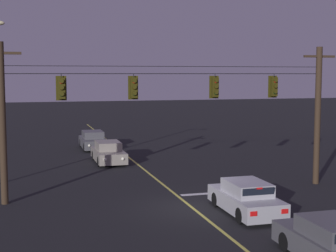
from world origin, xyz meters
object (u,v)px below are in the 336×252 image
(traffic_light_left_inner, at_px, (134,88))
(car_oncoming_lead, at_px, (108,153))
(car_waiting_near_lane, at_px, (246,198))
(traffic_light_centre, at_px, (215,87))
(traffic_light_right_inner, at_px, (274,87))
(traffic_light_leftmost, at_px, (61,88))
(car_oncoming_trailing, at_px, (93,141))
(car_waiting_second_near, at_px, (331,243))

(traffic_light_left_inner, xyz_separation_m, car_oncoming_lead, (0.26, 9.53, -4.54))
(traffic_light_left_inner, xyz_separation_m, car_waiting_near_lane, (3.83, -4.40, -4.54))
(traffic_light_centre, xyz_separation_m, traffic_light_right_inner, (3.21, 0.00, 0.00))
(car_waiting_near_lane, bearing_deg, traffic_light_leftmost, 148.47)
(traffic_light_centre, relative_size, car_waiting_near_lane, 0.28)
(traffic_light_leftmost, height_order, car_oncoming_trailing, traffic_light_leftmost)
(traffic_light_leftmost, bearing_deg, traffic_light_right_inner, 0.00)
(car_oncoming_lead, bearing_deg, traffic_light_right_inner, -53.53)
(traffic_light_centre, distance_m, car_oncoming_trailing, 17.18)
(traffic_light_right_inner, bearing_deg, car_waiting_second_near, -107.77)
(car_waiting_near_lane, bearing_deg, car_oncoming_trailing, 100.33)
(car_waiting_near_lane, height_order, car_oncoming_lead, same)
(traffic_light_leftmost, relative_size, car_waiting_near_lane, 0.28)
(traffic_light_leftmost, distance_m, car_oncoming_lead, 11.15)
(traffic_light_right_inner, bearing_deg, car_oncoming_lead, 126.47)
(car_waiting_near_lane, distance_m, car_oncoming_lead, 14.38)
(traffic_light_leftmost, relative_size, car_waiting_second_near, 0.28)
(traffic_light_centre, bearing_deg, car_oncoming_trailing, 103.96)
(car_oncoming_lead, bearing_deg, car_waiting_second_near, -79.40)
(traffic_light_leftmost, bearing_deg, car_oncoming_lead, 69.24)
(traffic_light_left_inner, xyz_separation_m, car_waiting_second_near, (3.98, -10.35, -4.54))
(traffic_light_centre, xyz_separation_m, car_oncoming_trailing, (-4.00, 16.08, -4.54))
(traffic_light_right_inner, distance_m, car_waiting_near_lane, 7.22)
(traffic_light_left_inner, relative_size, car_waiting_near_lane, 0.28)
(car_oncoming_lead, xyz_separation_m, car_waiting_second_near, (3.72, -19.88, 0.00))
(car_oncoming_trailing, distance_m, car_waiting_second_near, 26.72)
(traffic_light_right_inner, xyz_separation_m, car_waiting_second_near, (-3.32, -10.35, -4.54))
(traffic_light_leftmost, xyz_separation_m, car_oncoming_lead, (3.61, 9.53, -4.54))
(traffic_light_centre, height_order, car_oncoming_trailing, traffic_light_centre)
(traffic_light_right_inner, height_order, car_waiting_near_lane, traffic_light_right_inner)
(traffic_light_left_inner, bearing_deg, car_waiting_near_lane, -49.02)
(traffic_light_leftmost, height_order, traffic_light_centre, same)
(traffic_light_centre, distance_m, traffic_light_right_inner, 3.21)
(traffic_light_centre, relative_size, car_waiting_second_near, 0.28)
(car_oncoming_lead, distance_m, car_waiting_second_near, 20.23)
(traffic_light_left_inner, height_order, car_waiting_near_lane, traffic_light_left_inner)
(traffic_light_left_inner, height_order, car_oncoming_trailing, traffic_light_left_inner)
(traffic_light_left_inner, height_order, car_waiting_second_near, traffic_light_left_inner)
(traffic_light_right_inner, bearing_deg, traffic_light_centre, 180.00)
(traffic_light_centre, relative_size, car_oncoming_lead, 0.28)
(traffic_light_left_inner, distance_m, car_oncoming_lead, 10.56)
(car_oncoming_lead, bearing_deg, traffic_light_centre, -68.10)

